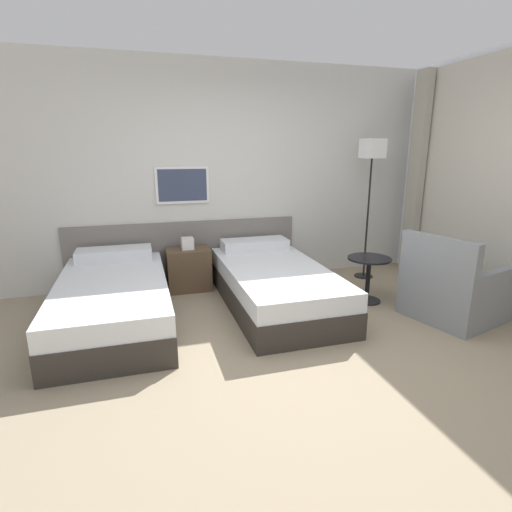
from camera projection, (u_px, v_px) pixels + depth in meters
The scene contains 8 objects.
ground_plane at pixel (297, 361), 3.24m from camera, with size 16.00×16.00×0.00m, color gray.
wall_headboard at pixel (228, 179), 5.01m from camera, with size 10.00×0.10×2.70m.
bed_near_door at pixel (114, 300), 3.90m from camera, with size 1.02×2.05×0.57m.
bed_near_window at pixel (274, 285), 4.36m from camera, with size 1.02×2.05×0.57m.
nightstand at pixel (189, 268), 4.85m from camera, with size 0.51×0.37×0.65m.
floor_lamp at pixel (372, 161), 5.00m from camera, with size 0.25×0.25×1.79m.
side_table at pixel (369, 271), 4.43m from camera, with size 0.48×0.48×0.51m.
armchair at pixel (452, 292), 4.01m from camera, with size 0.97×0.96×0.88m.
Camera 1 is at (-1.14, -2.69, 1.66)m, focal length 28.00 mm.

